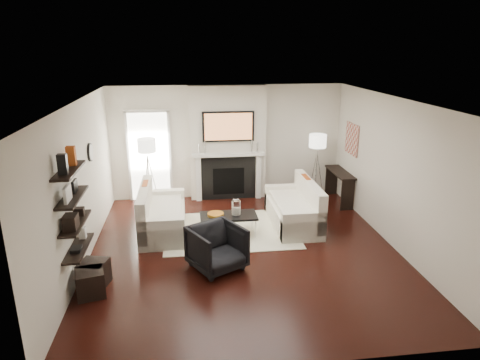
{
  "coord_description": "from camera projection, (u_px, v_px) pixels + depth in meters",
  "views": [
    {
      "loc": [
        -0.98,
        -6.99,
        3.58
      ],
      "look_at": [
        0.0,
        0.6,
        1.15
      ],
      "focal_mm": 32.0,
      "sensor_mm": 36.0,
      "label": 1
    }
  ],
  "objects": [
    {
      "name": "room_envelope",
      "position": [
        244.0,
        179.0,
        7.4
      ],
      "size": [
        6.0,
        6.0,
        6.0
      ],
      "color": "black",
      "rests_on": "ground"
    },
    {
      "name": "copper_bowl",
      "position": [
        216.0,
        214.0,
        8.26
      ],
      "size": [
        0.32,
        0.32,
        0.05
      ],
      "primitive_type": "cylinder",
      "color": "#C28120",
      "rests_on": "coffee_table"
    },
    {
      "name": "door_trim_r",
      "position": [
        170.0,
        156.0,
        10.12
      ],
      "size": [
        0.06,
        0.06,
        2.16
      ],
      "primitive_type": "cube",
      "color": "white",
      "rests_on": "floor"
    },
    {
      "name": "mantel_shelf",
      "position": [
        229.0,
        155.0,
        10.01
      ],
      "size": [
        1.7,
        0.18,
        0.07
      ],
      "primitive_type": "cube",
      "color": "white",
      "rests_on": "chimney_breast"
    },
    {
      "name": "loveseat_left_arm_n",
      "position": [
        161.0,
        234.0,
        7.73
      ],
      "size": [
        0.85,
        0.18,
        0.6
      ],
      "primitive_type": "cube",
      "color": "white",
      "rests_on": "floor"
    },
    {
      "name": "loveseat_left_base",
      "position": [
        163.0,
        222.0,
        8.52
      ],
      "size": [
        0.85,
        1.8,
        0.42
      ],
      "primitive_type": "cube",
      "color": "white",
      "rests_on": "floor"
    },
    {
      "name": "decor_magfile_b",
      "position": [
        71.0,
        156.0,
        6.12
      ],
      "size": [
        0.12,
        0.1,
        0.28
      ],
      "primitive_type": "cube",
      "color": "#A34214",
      "rests_on": "shelf_top"
    },
    {
      "name": "candlestick_l_tall",
      "position": [
        205.0,
        147.0,
        9.9
      ],
      "size": [
        0.04,
        0.04,
        0.3
      ],
      "primitive_type": "cylinder",
      "color": "silver",
      "rests_on": "mantel_shelf"
    },
    {
      "name": "loveseat_left_back",
      "position": [
        145.0,
        208.0,
        8.39
      ],
      "size": [
        0.18,
        1.8,
        0.8
      ],
      "primitive_type": "cube",
      "color": "white",
      "rests_on": "floor"
    },
    {
      "name": "lamp_right_post",
      "position": [
        316.0,
        176.0,
        10.15
      ],
      "size": [
        0.02,
        0.02,
        1.2
      ],
      "primitive_type": "cylinder",
      "color": "silver",
      "rests_on": "floor"
    },
    {
      "name": "shelf_lower",
      "position": [
        76.0,
        223.0,
        6.21
      ],
      "size": [
        0.25,
        1.0,
        0.04
      ],
      "primitive_type": "cube",
      "color": "black",
      "rests_on": "wall_left"
    },
    {
      "name": "coffee_leg_se",
      "position": [
        252.0,
        220.0,
        8.64
      ],
      "size": [
        0.02,
        0.02,
        0.38
      ],
      "primitive_type": "cylinder",
      "color": "silver",
      "rests_on": "floor"
    },
    {
      "name": "shelf_bottom",
      "position": [
        79.0,
        248.0,
        6.33
      ],
      "size": [
        0.25,
        1.0,
        0.03
      ],
      "primitive_type": "cube",
      "color": "black",
      "rests_on": "wall_left"
    },
    {
      "name": "shelf_top",
      "position": [
        69.0,
        170.0,
        5.97
      ],
      "size": [
        0.25,
        1.0,
        0.04
      ],
      "primitive_type": "cube",
      "color": "black",
      "rests_on": "wall_left"
    },
    {
      "name": "fireplace_surround",
      "position": [
        229.0,
        178.0,
        10.24
      ],
      "size": [
        1.3,
        0.02,
        1.04
      ],
      "primitive_type": "cube",
      "color": "black",
      "rests_on": "floor"
    },
    {
      "name": "decor_books",
      "position": [
        76.0,
        249.0,
        6.21
      ],
      "size": [
        0.14,
        0.2,
        0.05
      ],
      "primitive_type": "cube",
      "color": "black",
      "rests_on": "shelf_bottom"
    },
    {
      "name": "candlestick_r_tall",
      "position": [
        252.0,
        146.0,
        10.03
      ],
      "size": [
        0.04,
        0.04,
        0.3
      ],
      "primitive_type": "cylinder",
      "color": "silver",
      "rests_on": "mantel_shelf"
    },
    {
      "name": "hurricane_candle",
      "position": [
        236.0,
        211.0,
        8.29
      ],
      "size": [
        0.11,
        0.11,
        0.17
      ],
      "primitive_type": "cylinder",
      "color": "white",
      "rests_on": "coffee_table"
    },
    {
      "name": "loveseat_right_back",
      "position": [
        309.0,
        200.0,
        8.8
      ],
      "size": [
        0.18,
        1.8,
        0.8
      ],
      "primitive_type": "cube",
      "color": "white",
      "rests_on": "floor"
    },
    {
      "name": "loveseat_right_cushion",
      "position": [
        291.0,
        203.0,
        8.77
      ],
      "size": [
        0.63,
        1.44,
        0.1
      ],
      "primitive_type": "cube",
      "color": "white",
      "rests_on": "loveseat_right_base"
    },
    {
      "name": "ottoman_far",
      "position": [
        90.0,
        283.0,
        6.34
      ],
      "size": [
        0.48,
        0.48,
        0.4
      ],
      "primitive_type": "cube",
      "rotation": [
        0.0,
        0.0,
        0.24
      ],
      "color": "black",
      "rests_on": "floor"
    },
    {
      "name": "console_leg_n",
      "position": [
        348.0,
        195.0,
        9.58
      ],
      "size": [
        0.3,
        0.04,
        0.71
      ],
      "primitive_type": "cube",
      "color": "black",
      "rests_on": "floor"
    },
    {
      "name": "console_top",
      "position": [
        340.0,
        172.0,
        9.99
      ],
      "size": [
        0.35,
        1.2,
        0.04
      ],
      "primitive_type": "cube",
      "color": "black",
      "rests_on": "floor"
    },
    {
      "name": "decor_frame_a",
      "position": [
        67.0,
        194.0,
        5.86
      ],
      "size": [
        0.04,
        0.3,
        0.22
      ],
      "primitive_type": "cube",
      "color": "white",
      "rests_on": "shelf_upper"
    },
    {
      "name": "loveseat_right_base",
      "position": [
        293.0,
        215.0,
        8.85
      ],
      "size": [
        0.85,
        1.8,
        0.42
      ],
      "primitive_type": "cube",
      "color": "white",
      "rests_on": "floor"
    },
    {
      "name": "lamp_left_shade",
      "position": [
        147.0,
        145.0,
        9.46
      ],
      "size": [
        0.4,
        0.4,
        0.3
      ],
      "primitive_type": "cylinder",
      "color": "white",
      "rests_on": "lamp_left_post"
    },
    {
      "name": "tv_body",
      "position": [
        228.0,
        126.0,
        9.84
      ],
      "size": [
        1.2,
        0.06,
        0.7
      ],
      "primitive_type": "cube",
      "color": "black",
      "rests_on": "chimney_breast"
    },
    {
      "name": "door_trim_top",
      "position": [
        146.0,
        111.0,
        9.74
      ],
      "size": [
        1.02,
        0.06,
        0.06
      ],
      "primitive_type": "cube",
      "color": "white",
      "rests_on": "wall_back"
    },
    {
      "name": "shelf_upper",
      "position": [
        72.0,
        197.0,
        6.09
      ],
      "size": [
        0.25,
        1.0,
        0.04
      ],
      "primitive_type": "cube",
      "color": "black",
      "rests_on": "wall_left"
    },
    {
      "name": "lamp_right_leg_a",
      "position": [
        320.0,
        176.0,
        10.16
      ],
      "size": [
        0.25,
        0.02,
        1.23
      ],
      "primitive_type": "cylinder",
      "rotation": [
        0.18,
        0.0,
        4.71
      ],
      "color": "silver",
      "rests_on": "floor"
    },
    {
      "name": "mantel_pilaster_l",
      "position": [
        199.0,
        179.0,
        10.12
      ],
      "size": [
        0.12,
        0.08,
        1.1
      ],
      "primitive_type": "cube",
      "color": "white",
      "rests_on": "floor"
    },
    {
      "name": "tv_screen",
      "position": [
        228.0,
        127.0,
        9.81
      ],
      "size": [
        1.1,
        0.0,
        0.62
      ],
      "primitive_type": "cube",
      "color": "#BF723F",
      "rests_on": "tv_body"
    },
    {
      "name": "lamp_left_leg_a",
      "position": [
        154.0,
        182.0,
        9.73
      ],
      "size": [
        0.25,
        0.02,
        1.23
      ],
      "primitive_type": "cylinder",
      "rotation": [
        0.18,
        0.0,
        4.71
      ],
      "color": "silver",
      "rests_on": "floor"
    },
    {
      "name": "mantel_pilaster_r",
      "position": [
        258.0,
        176.0,
        10.29
      ],
      "size": [
        0.12,
        0.08,
        1.1
      ],
      "primitive_type": "cube",
      "color": "white",
      "rests_on": "floor"
    },
    {
      "name": "firebox",
      "position": [
        229.0,
        181.0,
        10.26
      ],
      "size": [
        0.75,
        0.02,
        0.65
      ],
      "primitive_type": "cube",
      "color": "black",
      "rests_on": "floor"
    },
    {
      "name": "loveseat_left_arm_s",
      "position": [
        165.0,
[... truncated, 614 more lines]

